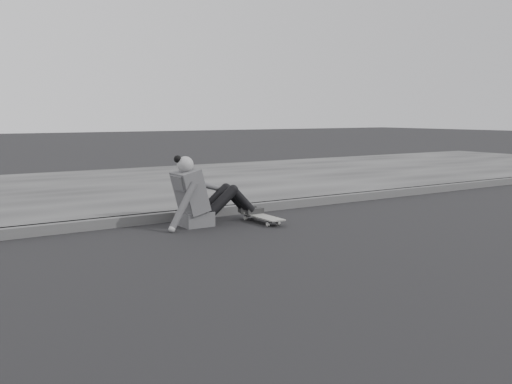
# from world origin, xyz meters

# --- Properties ---
(ground) EXTENTS (80.00, 80.00, 0.00)m
(ground) POSITION_xyz_m (0.00, 0.00, 0.00)
(ground) COLOR black
(ground) RESTS_ON ground
(curb) EXTENTS (24.00, 0.16, 0.12)m
(curb) POSITION_xyz_m (0.00, 2.58, 0.06)
(curb) COLOR #484848
(curb) RESTS_ON ground
(sidewalk) EXTENTS (24.00, 6.00, 0.12)m
(sidewalk) POSITION_xyz_m (0.00, 5.60, 0.06)
(sidewalk) COLOR #3B3B3B
(sidewalk) RESTS_ON ground
(skateboard) EXTENTS (0.20, 0.78, 0.09)m
(skateboard) POSITION_xyz_m (-0.53, 1.86, 0.07)
(skateboard) COLOR #A5A6A0
(skateboard) RESTS_ON ground
(seated_woman) EXTENTS (1.38, 0.46, 0.88)m
(seated_woman) POSITION_xyz_m (-1.27, 2.11, 0.36)
(seated_woman) COLOR #4B4B4E
(seated_woman) RESTS_ON ground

